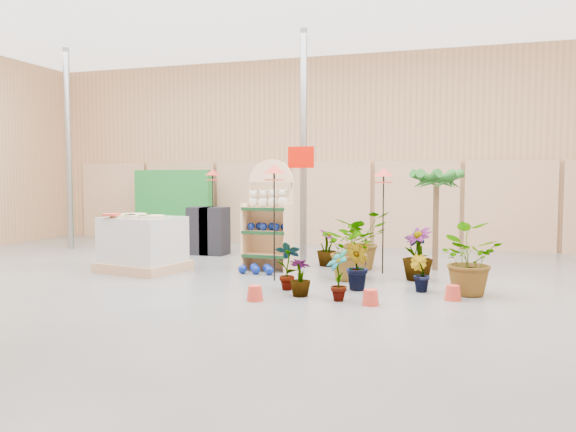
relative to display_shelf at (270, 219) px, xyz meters
name	(u,v)px	position (x,y,z in m)	size (l,w,h in m)	color
room	(258,139)	(0.25, -1.27, 1.33)	(15.20, 12.10, 4.70)	#606060
display_shelf	(270,219)	(0.00, 0.00, 0.00)	(0.81, 0.51, 1.94)	#E5BA89
teddy_bears	(269,200)	(0.03, -0.09, 0.34)	(0.72, 0.19, 0.31)	beige
gazing_balls_shelf	(268,227)	(0.00, -0.11, -0.12)	(0.71, 0.24, 0.14)	navy
gazing_balls_floor	(258,269)	(-0.04, -0.51, -0.81)	(0.63, 0.39, 0.15)	navy
pallet_stack	(143,244)	(-2.02, -0.87, -0.42)	(1.51, 1.34, 0.99)	tan
charcoal_planters	(208,231)	(-1.85, 1.40, -0.39)	(0.80, 0.50, 1.00)	black
trellis_stock	(174,207)	(-3.55, 3.02, 0.01)	(2.00, 0.30, 1.80)	#197128
offer_sign	(301,180)	(0.35, 0.80, 0.68)	(0.50, 0.08, 2.20)	gray
bird_table_front	(274,173)	(0.44, -1.04, 0.81)	(0.34, 0.34, 1.83)	black
bird_table_right	(384,176)	(1.98, 0.11, 0.76)	(0.34, 0.34, 1.78)	black
bird_table_back	(213,175)	(-2.09, 2.16, 0.79)	(0.34, 0.34, 1.81)	black
palm	(436,179)	(2.81, 0.76, 0.72)	(0.70, 0.70, 1.87)	brown
potted_plant_0	(288,265)	(0.86, -1.68, -0.53)	(0.38, 0.25, 0.71)	#1A5819
potted_plant_1	(358,266)	(1.84, -1.43, -0.53)	(0.39, 0.31, 0.71)	#1A5819
potted_plant_2	(352,249)	(1.60, -0.65, -0.39)	(0.89, 0.77, 0.99)	#1A5819
potted_plant_3	(418,254)	(2.59, -0.34, -0.47)	(0.47, 0.47, 0.84)	#1A5819
potted_plant_4	(416,252)	(2.52, 0.21, -0.51)	(0.40, 0.27, 0.76)	#1A5819
potted_plant_5	(360,259)	(1.68, -0.36, -0.59)	(0.33, 0.26, 0.59)	#1A5819
potted_plant_6	(361,240)	(1.55, 0.52, -0.37)	(0.93, 0.80, 1.03)	#1A5819
potted_plant_7	(300,277)	(1.15, -2.03, -0.63)	(0.30, 0.30, 0.53)	#1A5819
potted_plant_8	(338,275)	(1.70, -2.16, -0.55)	(0.36, 0.24, 0.68)	#1A5819
potted_plant_9	(420,273)	(2.69, -1.23, -0.63)	(0.29, 0.23, 0.52)	#1A5819
potted_plant_10	(465,259)	(3.30, -1.26, -0.39)	(0.89, 0.77, 0.99)	#1A5819
potted_plant_11	(327,248)	(0.89, 0.64, -0.55)	(0.38, 0.38, 0.67)	#1A5819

